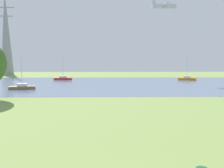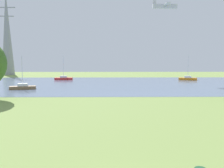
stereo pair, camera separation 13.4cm
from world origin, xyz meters
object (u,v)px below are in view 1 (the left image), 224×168
object	(u,v)px
light_aircraft	(164,6)
sailboat_red	(63,78)
sailboat_brown	(22,87)
sailboat_orange	(187,78)
electricity_pylon	(6,33)

from	to	relation	value
light_aircraft	sailboat_red	bearing A→B (deg)	177.72
sailboat_brown	sailboat_red	xyz separation A→B (m)	(4.15, 21.42, 0.00)
sailboat_orange	light_aircraft	size ratio (longest dim) A/B	0.82
sailboat_red	light_aircraft	xyz separation A→B (m)	(27.08, -1.08, 19.09)
sailboat_orange	electricity_pylon	distance (m)	63.65
sailboat_red	light_aircraft	world-z (taller)	light_aircraft
sailboat_orange	sailboat_brown	world-z (taller)	sailboat_orange
sailboat_brown	electricity_pylon	bearing A→B (deg)	113.73
sailboat_orange	sailboat_brown	bearing A→B (deg)	-151.83
electricity_pylon	light_aircraft	xyz separation A→B (m)	(50.62, -23.75, 4.82)
sailboat_brown	sailboat_red	world-z (taller)	sailboat_red
electricity_pylon	light_aircraft	size ratio (longest dim) A/B	3.49
sailboat_orange	electricity_pylon	xyz separation A→B (m)	(-57.28, 23.80, 14.27)
sailboat_red	electricity_pylon	xyz separation A→B (m)	(-23.54, 22.68, 14.27)
electricity_pylon	sailboat_brown	bearing A→B (deg)	-66.27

